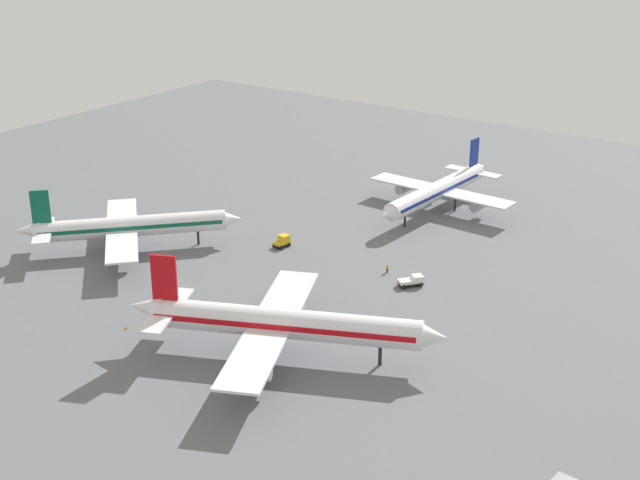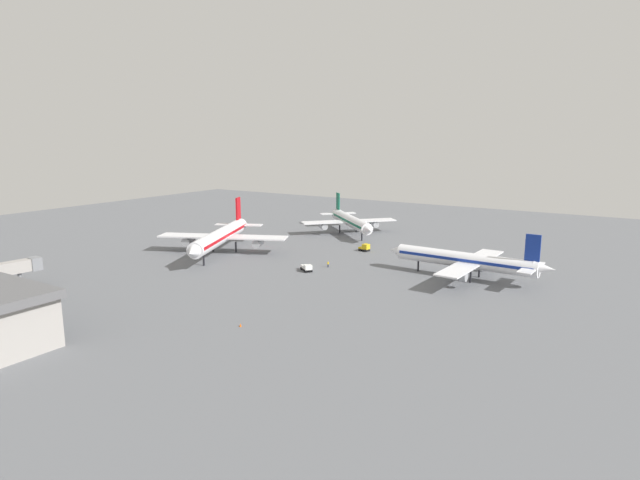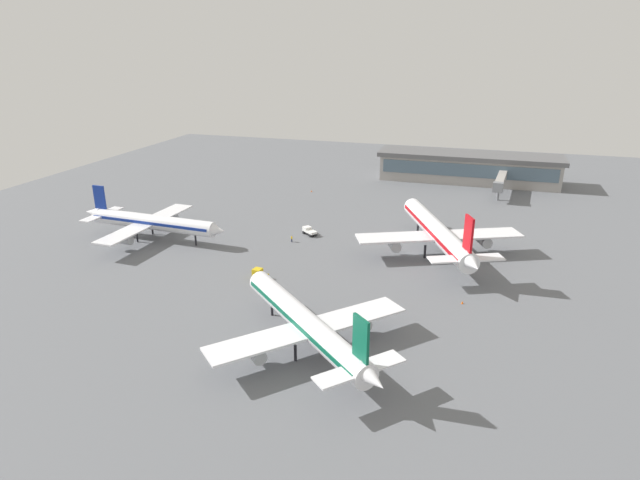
{
  "view_description": "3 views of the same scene",
  "coord_description": "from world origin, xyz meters",
  "px_view_note": "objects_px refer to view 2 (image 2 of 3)",
  "views": [
    {
      "loc": [
        -99.71,
        -75.58,
        66.71
      ],
      "look_at": [
        24.85,
        12.29,
        5.75
      ],
      "focal_mm": 50.1,
      "sensor_mm": 36.0,
      "label": 1
    },
    {
      "loc": [
        104.34,
        -119.07,
        35.32
      ],
      "look_at": [
        21.67,
        11.07,
        4.95
      ],
      "focal_mm": 29.97,
      "sensor_mm": 36.0,
      "label": 2
    },
    {
      "loc": [
        -13.81,
        121.51,
        47.98
      ],
      "look_at": [
        20.77,
        8.51,
        4.2
      ],
      "focal_mm": 30.02,
      "sensor_mm": 36.0,
      "label": 3
    }
  ],
  "objects_px": {
    "pushback_tractor": "(307,268)",
    "airplane_at_gate": "(221,236)",
    "safety_cone_mid_apron": "(256,237)",
    "ground_crew_worker": "(328,264)",
    "safety_cone_near_gate": "(240,325)",
    "airplane_taxiing": "(466,260)",
    "baggage_tug": "(365,248)",
    "airplane_distant": "(350,221)"
  },
  "relations": [
    {
      "from": "airplane_distant",
      "to": "safety_cone_near_gate",
      "type": "height_order",
      "value": "airplane_distant"
    },
    {
      "from": "baggage_tug",
      "to": "safety_cone_mid_apron",
      "type": "xyz_separation_m",
      "value": [
        -42.58,
        -0.81,
        -0.86
      ]
    },
    {
      "from": "airplane_taxiing",
      "to": "safety_cone_near_gate",
      "type": "bearing_deg",
      "value": 68.99
    },
    {
      "from": "airplane_distant",
      "to": "airplane_taxiing",
      "type": "bearing_deg",
      "value": 8.1
    },
    {
      "from": "airplane_at_gate",
      "to": "safety_cone_mid_apron",
      "type": "distance_m",
      "value": 27.34
    },
    {
      "from": "ground_crew_worker",
      "to": "safety_cone_mid_apron",
      "type": "relative_size",
      "value": 2.78
    },
    {
      "from": "safety_cone_near_gate",
      "to": "safety_cone_mid_apron",
      "type": "distance_m",
      "value": 88.71
    },
    {
      "from": "airplane_taxiing",
      "to": "pushback_tractor",
      "type": "height_order",
      "value": "airplane_taxiing"
    },
    {
      "from": "airplane_taxiing",
      "to": "baggage_tug",
      "type": "distance_m",
      "value": 39.36
    },
    {
      "from": "safety_cone_near_gate",
      "to": "safety_cone_mid_apron",
      "type": "bearing_deg",
      "value": 127.27
    },
    {
      "from": "pushback_tractor",
      "to": "safety_cone_mid_apron",
      "type": "bearing_deg",
      "value": -177.44
    },
    {
      "from": "airplane_taxiing",
      "to": "airplane_distant",
      "type": "bearing_deg",
      "value": -32.15
    },
    {
      "from": "ground_crew_worker",
      "to": "safety_cone_near_gate",
      "type": "relative_size",
      "value": 2.78
    },
    {
      "from": "baggage_tug",
      "to": "airplane_taxiing",
      "type": "bearing_deg",
      "value": -13.53
    },
    {
      "from": "baggage_tug",
      "to": "pushback_tractor",
      "type": "height_order",
      "value": "baggage_tug"
    },
    {
      "from": "airplane_distant",
      "to": "ground_crew_worker",
      "type": "bearing_deg",
      "value": -24.29
    },
    {
      "from": "pushback_tractor",
      "to": "airplane_distant",
      "type": "bearing_deg",
      "value": 145.63
    },
    {
      "from": "airplane_distant",
      "to": "safety_cone_mid_apron",
      "type": "distance_m",
      "value": 34.56
    },
    {
      "from": "airplane_taxiing",
      "to": "baggage_tug",
      "type": "height_order",
      "value": "airplane_taxiing"
    },
    {
      "from": "airplane_distant",
      "to": "safety_cone_mid_apron",
      "type": "height_order",
      "value": "airplane_distant"
    },
    {
      "from": "airplane_taxiing",
      "to": "baggage_tug",
      "type": "relative_size",
      "value": 12.28
    },
    {
      "from": "airplane_distant",
      "to": "baggage_tug",
      "type": "distance_m",
      "value": 30.08
    },
    {
      "from": "airplane_at_gate",
      "to": "safety_cone_near_gate",
      "type": "relative_size",
      "value": 77.75
    },
    {
      "from": "airplane_at_gate",
      "to": "pushback_tractor",
      "type": "height_order",
      "value": "airplane_at_gate"
    },
    {
      "from": "airplane_taxiing",
      "to": "safety_cone_mid_apron",
      "type": "xyz_separation_m",
      "value": [
        -78.82,
        14.13,
        -4.39
      ]
    },
    {
      "from": "baggage_tug",
      "to": "pushback_tractor",
      "type": "distance_m",
      "value": 30.22
    },
    {
      "from": "baggage_tug",
      "to": "safety_cone_mid_apron",
      "type": "distance_m",
      "value": 42.6
    },
    {
      "from": "pushback_tractor",
      "to": "safety_cone_mid_apron",
      "type": "height_order",
      "value": "pushback_tractor"
    },
    {
      "from": "pushback_tractor",
      "to": "airplane_at_gate",
      "type": "bearing_deg",
      "value": -148.08
    },
    {
      "from": "airplane_distant",
      "to": "safety_cone_near_gate",
      "type": "xyz_separation_m",
      "value": [
        29.57,
        -94.89,
        -4.53
      ]
    },
    {
      "from": "safety_cone_mid_apron",
      "to": "baggage_tug",
      "type": "bearing_deg",
      "value": 1.09
    },
    {
      "from": "airplane_distant",
      "to": "safety_cone_mid_apron",
      "type": "xyz_separation_m",
      "value": [
        -24.15,
        -24.3,
        -4.53
      ]
    },
    {
      "from": "airplane_taxiing",
      "to": "airplane_at_gate",
      "type": "bearing_deg",
      "value": 12.23
    },
    {
      "from": "ground_crew_worker",
      "to": "baggage_tug",
      "type": "bearing_deg",
      "value": 84.56
    },
    {
      "from": "safety_cone_mid_apron",
      "to": "pushback_tractor",
      "type": "bearing_deg",
      "value": -35.55
    },
    {
      "from": "pushback_tractor",
      "to": "safety_cone_mid_apron",
      "type": "relative_size",
      "value": 7.72
    },
    {
      "from": "ground_crew_worker",
      "to": "airplane_distant",
      "type": "bearing_deg",
      "value": 104.52
    },
    {
      "from": "airplane_distant",
      "to": "pushback_tractor",
      "type": "relative_size",
      "value": 7.54
    },
    {
      "from": "airplane_distant",
      "to": "safety_cone_mid_apron",
      "type": "relative_size",
      "value": 58.22
    },
    {
      "from": "baggage_tug",
      "to": "safety_cone_mid_apron",
      "type": "bearing_deg",
      "value": -170.03
    },
    {
      "from": "airplane_taxiing",
      "to": "ground_crew_worker",
      "type": "xyz_separation_m",
      "value": [
        -35.19,
        -8.57,
        -3.84
      ]
    },
    {
      "from": "airplane_distant",
      "to": "safety_cone_near_gate",
      "type": "bearing_deg",
      "value": -29.49
    }
  ]
}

